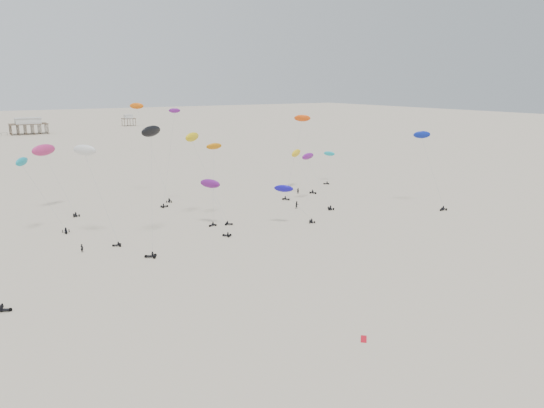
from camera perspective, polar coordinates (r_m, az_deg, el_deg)
ground_plane at (r=208.99m, az=-16.43°, el=4.01°), size 900.00×900.00×0.00m
pavilion_main at (r=353.26m, az=-24.72°, el=7.52°), size 21.00×13.00×9.80m
pavilion_small at (r=397.22m, az=-15.16°, el=8.62°), size 9.00×7.00×8.00m
rig_0 at (r=118.27m, az=-23.99°, el=1.90°), size 9.32×7.07×16.28m
rig_1 at (r=145.98m, az=-13.07°, el=6.48°), size 6.05×16.35×26.79m
rig_2 at (r=167.08m, az=6.10°, el=4.59°), size 6.68×6.94×10.03m
rig_4 at (r=142.45m, az=2.83°, el=7.08°), size 9.41×4.95×22.43m
rig_5 at (r=116.49m, az=2.01°, el=0.82°), size 8.96×5.73×9.68m
rig_6 at (r=155.49m, az=2.89°, el=4.87°), size 5.77×13.34×13.17m
rig_8 at (r=114.49m, az=-6.40°, el=1.39°), size 4.40×13.73×12.72m
rig_9 at (r=119.57m, az=-6.30°, el=4.03°), size 6.95×8.32×17.80m
rig_10 at (r=103.62m, az=-12.88°, el=5.36°), size 9.03×14.49×23.77m
rig_11 at (r=134.90m, az=-11.02°, el=4.59°), size 6.92×3.34×24.55m
rig_12 at (r=138.24m, az=16.39°, el=5.14°), size 4.73×11.01×19.18m
rig_13 at (r=109.46m, az=-19.14°, el=4.40°), size 6.16×12.03×19.59m
rig_14 at (r=120.80m, az=-8.07°, el=5.93°), size 7.03×13.46×20.80m
rig_15 at (r=139.39m, az=-23.05°, el=4.69°), size 8.17×15.31×17.92m
rig_16 at (r=137.25m, az=4.53°, el=3.66°), size 5.03×14.81×15.90m
spectator_0 at (r=104.55m, az=-19.73°, el=-4.90°), size 0.81×0.82×1.88m
spectator_1 at (r=131.88m, az=2.69°, el=-0.50°), size 1.08×0.64×2.20m
spectator_3 at (r=149.43m, az=2.80°, el=1.11°), size 0.82×0.66×2.00m
grounded_kite_b at (r=67.90m, az=9.84°, el=-14.14°), size 1.72×1.81×0.07m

